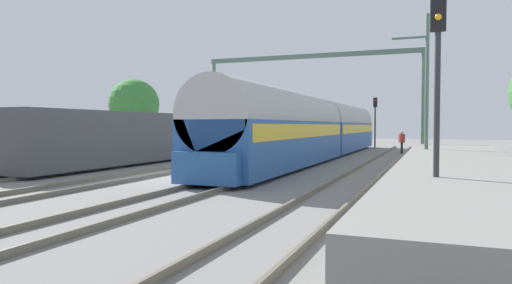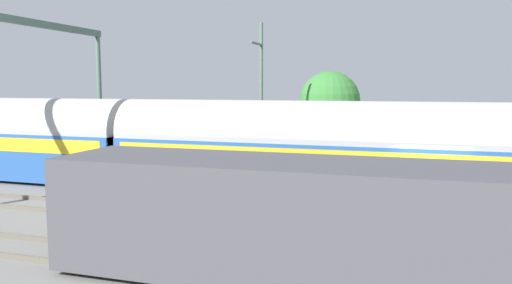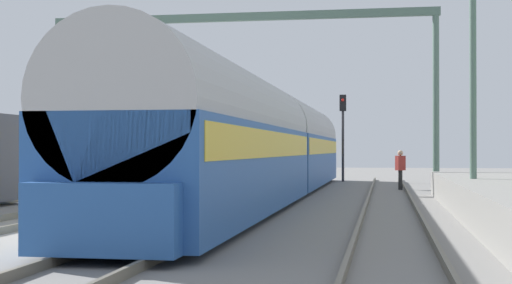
{
  "view_description": "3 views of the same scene",
  "coord_description": "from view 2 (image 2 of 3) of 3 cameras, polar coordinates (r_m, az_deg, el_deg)",
  "views": [
    {
      "loc": [
        9.3,
        -17.22,
        2.15
      ],
      "look_at": [
        2.18,
        1.23,
        1.44
      ],
      "focal_mm": 32.38,
      "sensor_mm": 36.0,
      "label": 1
    },
    {
      "loc": [
        -17.36,
        0.79,
        4.57
      ],
      "look_at": [
        -0.04,
        6.21,
        2.5
      ],
      "focal_mm": 34.67,
      "sensor_mm": 36.0,
      "label": 2
    },
    {
      "loc": [
        6.37,
        -14.19,
        1.75
      ],
      "look_at": [
        1.09,
        16.72,
        2.07
      ],
      "focal_mm": 53.03,
      "sensor_mm": 36.0,
      "label": 3
    }
  ],
  "objects": [
    {
      "name": "track_east",
      "position": [
        20.06,
        19.33,
        -6.81
      ],
      "size": [
        1.52,
        60.0,
        0.16
      ],
      "color": "#655F52",
      "rests_on": "ground"
    },
    {
      "name": "track_far_east",
      "position": [
        24.31,
        19.0,
        -4.5
      ],
      "size": [
        1.52,
        60.0,
        0.16
      ],
      "color": "#655F52",
      "rests_on": "ground"
    },
    {
      "name": "tree_east_background",
      "position": [
        32.02,
        8.49,
        4.63
      ],
      "size": [
        3.88,
        3.88,
        5.52
      ],
      "color": "#4C3826",
      "rests_on": "ground"
    },
    {
      "name": "catenary_pole_east_mid",
      "position": [
        27.41,
        0.57,
        5.62
      ],
      "size": [
        1.9,
        0.2,
        8.0
      ],
      "color": "#537062",
      "rests_on": "ground"
    },
    {
      "name": "ground",
      "position": [
        17.97,
        19.54,
        -8.61
      ],
      "size": [
        120.0,
        120.0,
        0.0
      ],
      "primitive_type": "plane",
      "color": "slate"
    },
    {
      "name": "freight_car",
      "position": [
        11.39,
        8.4,
        -9.35
      ],
      "size": [
        2.8,
        13.0,
        2.7
      ],
      "color": "#47474C",
      "rests_on": "ground"
    },
    {
      "name": "passenger_train",
      "position": [
        23.15,
        -14.42,
        -0.15
      ],
      "size": [
        2.93,
        32.85,
        3.82
      ],
      "color": "#28569E",
      "rests_on": "ground"
    },
    {
      "name": "platform",
      "position": [
        28.03,
        14.73,
        -2.17
      ],
      "size": [
        4.4,
        28.0,
        0.9
      ],
      "color": "gray",
      "rests_on": "ground"
    },
    {
      "name": "track_west",
      "position": [
        15.85,
        19.84,
        -10.34
      ],
      "size": [
        1.52,
        60.0,
        0.16
      ],
      "color": "#655F52",
      "rests_on": "ground"
    },
    {
      "name": "person_crossing",
      "position": [
        30.9,
        -19.86,
        -0.47
      ],
      "size": [
        0.46,
        0.43,
        1.73
      ],
      "rotation": [
        0.0,
        0.0,
        0.66
      ],
      "color": "black",
      "rests_on": "ground"
    }
  ]
}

